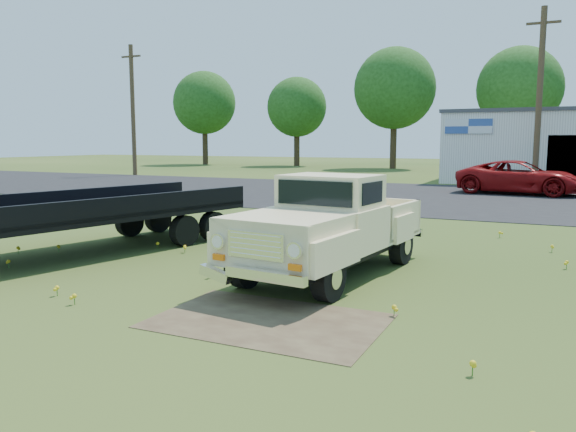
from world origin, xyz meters
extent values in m
plane|color=#284115|center=(0.00, 0.00, 0.00)|extent=(140.00, 140.00, 0.00)
cube|color=black|center=(0.00, 15.00, 0.00)|extent=(90.00, 14.00, 0.02)
cube|color=#433224|center=(1.50, -3.00, 0.00)|extent=(3.00, 2.00, 0.01)
cube|color=#433224|center=(-2.00, 3.50, 0.00)|extent=(2.20, 1.60, 0.01)
cube|color=silver|center=(0.50, 22.95, 3.20)|extent=(2.50, 0.08, 0.80)
cylinder|color=#493822|center=(-22.00, 22.00, 4.50)|extent=(0.30, 0.30, 9.00)
cube|color=#493822|center=(-22.00, 22.00, 8.20)|extent=(1.60, 0.12, 0.12)
cylinder|color=#493822|center=(4.00, 22.00, 4.50)|extent=(0.30, 0.30, 9.00)
cube|color=#493822|center=(4.00, 22.00, 8.20)|extent=(1.60, 0.12, 0.12)
cylinder|color=#382919|center=(-28.00, 40.00, 1.80)|extent=(0.56, 0.56, 3.60)
sphere|color=#1C4012|center=(-28.00, 40.00, 6.32)|extent=(6.40, 6.40, 6.40)
cylinder|color=#382919|center=(-18.00, 41.00, 1.62)|extent=(0.56, 0.56, 3.24)
sphere|color=#1C4012|center=(-18.00, 41.00, 5.69)|extent=(5.76, 5.76, 5.76)
cylinder|color=#382919|center=(-8.00, 39.50, 1.98)|extent=(0.56, 0.56, 3.96)
sphere|color=#1C4012|center=(-8.00, 39.50, 6.95)|extent=(7.04, 7.04, 7.04)
cylinder|color=#382919|center=(2.00, 40.50, 1.89)|extent=(0.56, 0.56, 3.78)
sphere|color=#1C4012|center=(2.00, 40.50, 6.64)|extent=(6.72, 6.72, 6.72)
imported|color=maroon|center=(3.49, 17.93, 0.75)|extent=(5.65, 3.09, 1.50)
camera|label=1|loc=(4.81, -9.40, 2.37)|focal=35.00mm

